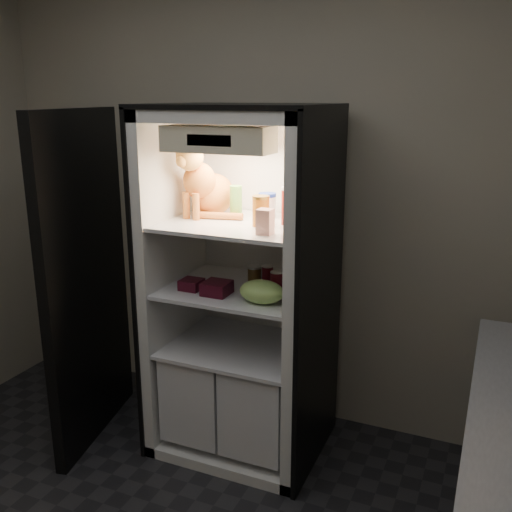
# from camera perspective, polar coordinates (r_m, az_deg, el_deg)

# --- Properties ---
(room_shell) EXTENTS (3.60, 3.60, 3.60)m
(room_shell) POSITION_cam_1_polar(r_m,az_deg,el_deg) (1.77, -20.50, 5.26)
(room_shell) COLOR white
(room_shell) RESTS_ON floor
(refrigerator) EXTENTS (0.90, 0.72, 1.88)m
(refrigerator) POSITION_cam_1_polar(r_m,az_deg,el_deg) (3.11, -1.21, -5.38)
(refrigerator) COLOR white
(refrigerator) RESTS_ON floor
(fridge_door) EXTENTS (0.24, 0.86, 1.85)m
(fridge_door) POSITION_cam_1_polar(r_m,az_deg,el_deg) (3.28, -16.64, -2.63)
(fridge_door) COLOR black
(fridge_door) RESTS_ON floor
(tabby_cat) EXTENTS (0.36, 0.42, 0.43)m
(tabby_cat) POSITION_cam_1_polar(r_m,az_deg,el_deg) (3.05, -5.01, 6.99)
(tabby_cat) COLOR #C66419
(tabby_cat) RESTS_ON refrigerator
(parmesan_shaker) EXTENTS (0.07, 0.07, 0.17)m
(parmesan_shaker) POSITION_cam_1_polar(r_m,az_deg,el_deg) (3.00, -2.02, 5.43)
(parmesan_shaker) COLOR green
(parmesan_shaker) RESTS_ON refrigerator
(mayo_tub) EXTENTS (0.09, 0.09, 0.13)m
(mayo_tub) POSITION_cam_1_polar(r_m,az_deg,el_deg) (3.01, 1.14, 5.09)
(mayo_tub) COLOR white
(mayo_tub) RESTS_ON refrigerator
(salsa_jar) EXTENTS (0.09, 0.09, 0.15)m
(salsa_jar) POSITION_cam_1_polar(r_m,az_deg,el_deg) (2.80, 0.49, 4.52)
(salsa_jar) COLOR maroon
(salsa_jar) RESTS_ON refrigerator
(pepper_jar) EXTENTS (0.11, 0.11, 0.19)m
(pepper_jar) POSITION_cam_1_polar(r_m,az_deg,el_deg) (2.85, 3.65, 5.05)
(pepper_jar) COLOR maroon
(pepper_jar) RESTS_ON refrigerator
(cream_carton) EXTENTS (0.07, 0.07, 0.12)m
(cream_carton) POSITION_cam_1_polar(r_m,az_deg,el_deg) (2.64, 0.92, 3.45)
(cream_carton) COLOR white
(cream_carton) RESTS_ON refrigerator
(soda_can_a) EXTENTS (0.06, 0.06, 0.11)m
(soda_can_a) POSITION_cam_1_polar(r_m,az_deg,el_deg) (3.00, 1.16, -2.02)
(soda_can_a) COLOR black
(soda_can_a) RESTS_ON refrigerator
(soda_can_b) EXTENTS (0.06, 0.06, 0.12)m
(soda_can_b) POSITION_cam_1_polar(r_m,az_deg,el_deg) (2.87, 2.54, -2.80)
(soda_can_b) COLOR black
(soda_can_b) RESTS_ON refrigerator
(soda_can_c) EXTENTS (0.07, 0.07, 0.13)m
(soda_can_c) POSITION_cam_1_polar(r_m,az_deg,el_deg) (2.86, 2.11, -2.79)
(soda_can_c) COLOR black
(soda_can_c) RESTS_ON refrigerator
(condiment_jar) EXTENTS (0.07, 0.07, 0.10)m
(condiment_jar) POSITION_cam_1_polar(r_m,az_deg,el_deg) (3.03, -0.16, -1.93)
(condiment_jar) COLOR #533917
(condiment_jar) RESTS_ON refrigerator
(grape_bag) EXTENTS (0.23, 0.16, 0.11)m
(grape_bag) POSITION_cam_1_polar(r_m,az_deg,el_deg) (2.76, 0.59, -3.59)
(grape_bag) COLOR #95D563
(grape_bag) RESTS_ON refrigerator
(berry_box_left) EXTENTS (0.11, 0.11, 0.05)m
(berry_box_left) POSITION_cam_1_polar(r_m,az_deg,el_deg) (2.98, -6.47, -2.84)
(berry_box_left) COLOR #4E0D21
(berry_box_left) RESTS_ON refrigerator
(berry_box_right) EXTENTS (0.13, 0.13, 0.07)m
(berry_box_right) POSITION_cam_1_polar(r_m,az_deg,el_deg) (2.89, -3.95, -3.21)
(berry_box_right) COLOR #4E0D21
(berry_box_right) RESTS_ON refrigerator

